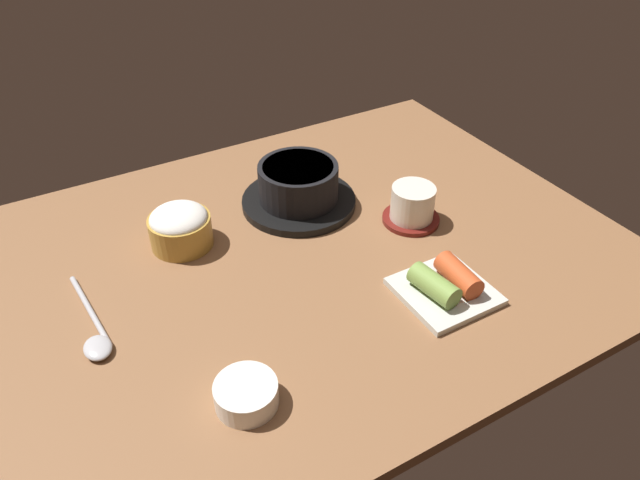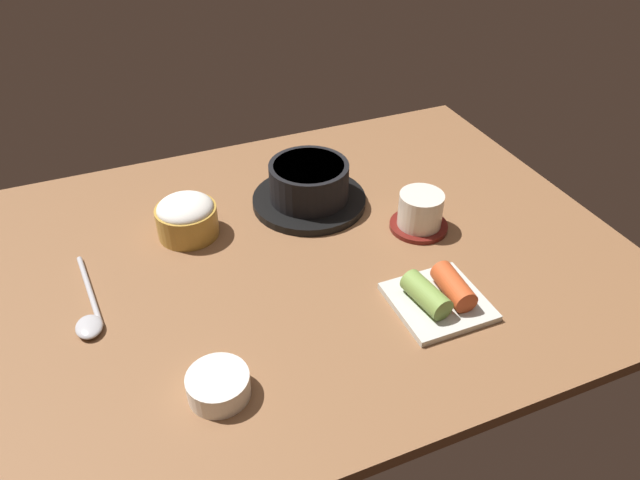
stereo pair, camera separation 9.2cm
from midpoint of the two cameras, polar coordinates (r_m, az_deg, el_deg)
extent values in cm
cube|color=brown|center=(95.12, 1.19, -1.62)|extent=(100.00, 76.00, 2.00)
cylinder|color=black|center=(105.04, 1.46, 3.75)|extent=(19.94, 19.94, 1.38)
cylinder|color=black|center=(102.91, 1.50, 5.57)|extent=(13.78, 13.78, 6.47)
cylinder|color=#D15619|center=(101.40, 1.52, 6.98)|extent=(12.12, 12.12, 0.60)
cylinder|color=#B78C38|center=(98.09, -9.99, 1.69)|extent=(9.91, 9.91, 5.06)
ellipsoid|color=white|center=(96.66, -10.15, 2.91)|extent=(9.12, 9.12, 3.47)
cylinder|color=maroon|center=(101.40, 11.98, 1.25)|extent=(9.68, 9.68, 0.80)
cylinder|color=silver|center=(99.55, 12.22, 2.77)|extent=(7.30, 7.30, 5.76)
cylinder|color=#C6D18C|center=(98.14, 12.41, 4.01)|extent=(6.20, 6.20, 0.40)
cube|color=silver|center=(87.51, 14.21, -5.89)|extent=(12.72, 12.72, 1.00)
cylinder|color=#7A9E47|center=(84.96, 13.20, -5.23)|extent=(4.41, 8.02, 3.39)
cylinder|color=#C64C23|center=(87.20, 15.63, -4.42)|extent=(3.86, 7.83, 3.39)
cylinder|color=white|center=(73.81, -6.11, -13.84)|extent=(7.70, 7.70, 3.16)
cylinder|color=#386B2D|center=(72.82, -6.18, -13.21)|extent=(6.31, 6.31, 0.50)
cylinder|color=#B7B7BC|center=(91.59, -18.57, -4.67)|extent=(2.26, 16.28, 0.80)
ellipsoid|color=#B7B7BC|center=(85.32, -18.38, -8.03)|extent=(3.60, 4.68, 1.26)
camera|label=1|loc=(0.05, -87.14, 2.19)|focal=33.45mm
camera|label=2|loc=(0.05, 92.86, -2.19)|focal=33.45mm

